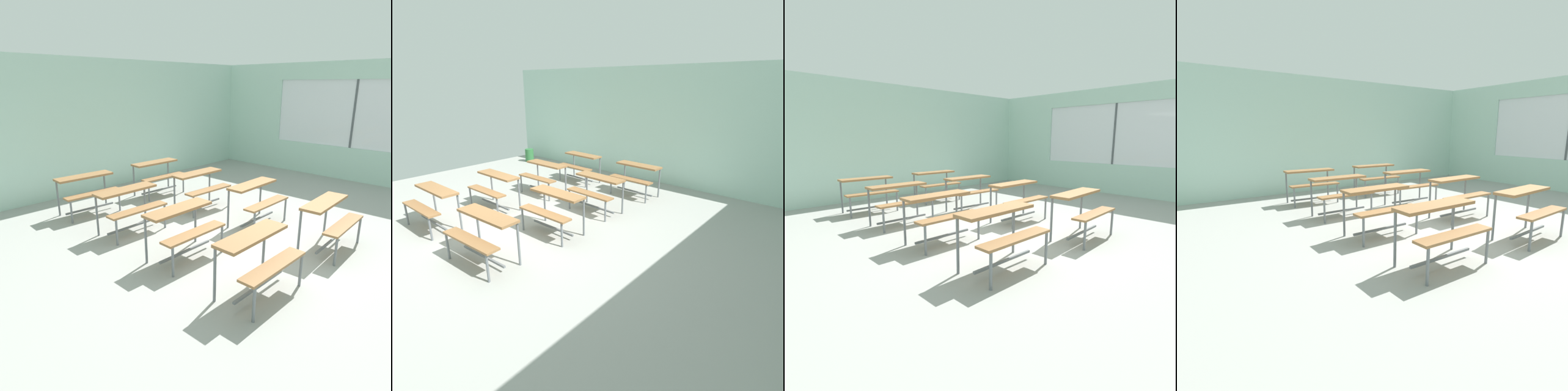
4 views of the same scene
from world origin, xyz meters
The scene contains 11 objects.
ground centered at (0.00, 0.00, -0.03)m, with size 10.00×9.00×0.05m, color #9E9E99.
wall_back centered at (0.00, 4.50, 1.50)m, with size 10.00×0.12×3.00m, color silver.
wall_right centered at (5.00, -0.13, 1.45)m, with size 0.12×9.00×3.00m.
desk_bench_r0c0 centered at (-1.16, -0.88, 0.56)m, with size 1.10×0.59×0.74m.
desk_bench_r0c1 centered at (0.64, -0.96, 0.56)m, with size 1.13×0.65×0.74m.
desk_bench_r1c0 centered at (-1.12, 0.42, 0.56)m, with size 1.10×0.59×0.74m.
desk_bench_r1c1 centered at (0.70, 0.41, 0.56)m, with size 1.11×0.60×0.74m.
desk_bench_r2c0 centered at (-1.07, 1.76, 0.56)m, with size 1.10×0.59×0.74m.
desk_bench_r2c1 centered at (0.62, 1.71, 0.56)m, with size 1.12×0.63×0.74m.
desk_bench_r3c0 centered at (-1.10, 3.11, 0.56)m, with size 1.13×0.64×0.74m.
desk_bench_r3c1 centered at (0.68, 3.11, 0.56)m, with size 1.12×0.63×0.74m.
Camera 1 is at (-4.40, -2.97, 2.43)m, focal length 32.58 mm.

